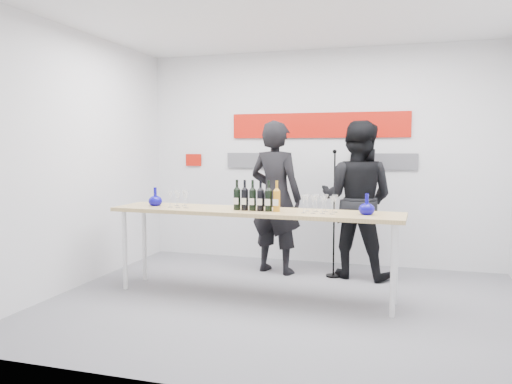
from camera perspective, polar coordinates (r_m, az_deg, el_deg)
ground at (r=5.41m, az=3.36°, el=-12.56°), size 5.00×5.00×0.00m
back_wall at (r=7.12m, az=7.12°, el=3.95°), size 5.00×0.04×3.00m
signage at (r=7.10m, az=6.67°, el=6.42°), size 3.38×0.02×0.79m
tasting_table at (r=5.45m, az=-0.30°, el=-2.81°), size 3.23×0.76×0.96m
wine_bottles at (r=5.35m, az=0.06°, el=-0.39°), size 0.53×0.09×0.33m
decanter_left at (r=5.93m, az=-11.44°, el=-0.50°), size 0.16×0.16×0.21m
decanter_right at (r=5.17m, az=12.55°, el=-1.35°), size 0.16×0.16×0.21m
glasses_left at (r=5.77m, az=-8.80°, el=-0.78°), size 0.26×0.23×0.18m
glasses_right at (r=5.24m, az=7.25°, el=-1.35°), size 0.37×0.23×0.18m
presenter_left at (r=6.50m, az=2.25°, el=-0.63°), size 0.82×0.65×1.98m
presenter_right at (r=6.42m, az=11.45°, el=-0.85°), size 1.08×0.91×1.97m
mic_stand at (r=6.41m, az=8.87°, el=-5.27°), size 0.19×0.19×1.62m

